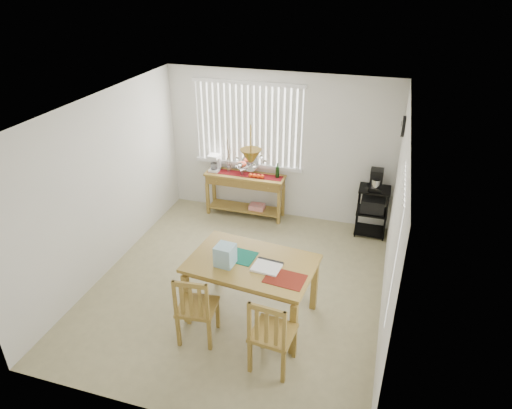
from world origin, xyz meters
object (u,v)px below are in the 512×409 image
(chair_left, at_px, (196,308))
(chair_right, at_px, (272,334))
(cart_items, at_px, (376,179))
(wire_cart, at_px, (373,207))
(sideboard, at_px, (246,185))
(dining_table, at_px, (252,268))

(chair_left, height_order, chair_right, chair_right)
(cart_items, bearing_deg, wire_cart, -90.00)
(wire_cart, bearing_deg, chair_left, -120.11)
(sideboard, distance_m, chair_right, 3.64)
(wire_cart, relative_size, chair_right, 0.86)
(chair_right, bearing_deg, chair_left, 169.93)
(wire_cart, distance_m, chair_right, 3.44)
(cart_items, xyz_separation_m, dining_table, (-1.33, -2.55, -0.28))
(sideboard, distance_m, chair_left, 3.21)
(sideboard, xyz_separation_m, chair_right, (1.39, -3.36, -0.11))
(sideboard, height_order, chair_right, chair_right)
(dining_table, bearing_deg, chair_right, -58.81)
(wire_cart, bearing_deg, sideboard, 179.27)
(sideboard, bearing_deg, chair_left, -82.60)
(cart_items, bearing_deg, sideboard, 179.50)
(cart_items, xyz_separation_m, chair_right, (-0.85, -3.34, -0.53))
(cart_items, relative_size, chair_left, 0.36)
(chair_left, bearing_deg, sideboard, 97.40)
(sideboard, height_order, dining_table, dining_table)
(sideboard, distance_m, wire_cart, 2.25)
(chair_left, relative_size, chair_right, 0.97)
(chair_left, bearing_deg, chair_right, -10.07)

